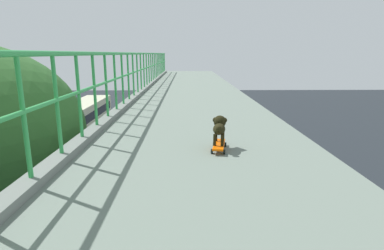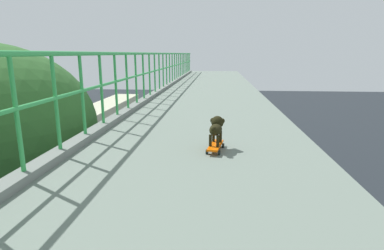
{
  "view_description": "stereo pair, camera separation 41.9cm",
  "coord_description": "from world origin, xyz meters",
  "px_view_note": "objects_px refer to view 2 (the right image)",
  "views": [
    {
      "loc": [
        1.17,
        -1.96,
        7.17
      ],
      "look_at": [
        1.25,
        2.25,
        6.2
      ],
      "focal_mm": 28.96,
      "sensor_mm": 36.0,
      "label": 1
    },
    {
      "loc": [
        1.59,
        -1.94,
        7.17
      ],
      "look_at": [
        1.25,
        2.25,
        6.2
      ],
      "focal_mm": 28.96,
      "sensor_mm": 36.0,
      "label": 2
    }
  ],
  "objects_px": {
    "car_black_sixth": "(11,198)",
    "toy_skateboard": "(215,146)",
    "city_bus": "(110,117)",
    "small_dog": "(216,127)",
    "car_white_fifth": "(42,245)"
  },
  "relations": [
    {
      "from": "car_black_sixth",
      "to": "small_dog",
      "type": "height_order",
      "value": "small_dog"
    },
    {
      "from": "car_black_sixth",
      "to": "toy_skateboard",
      "type": "relative_size",
      "value": 7.84
    },
    {
      "from": "car_white_fifth",
      "to": "toy_skateboard",
      "type": "height_order",
      "value": "toy_skateboard"
    },
    {
      "from": "toy_skateboard",
      "to": "city_bus",
      "type": "bearing_deg",
      "value": 112.89
    },
    {
      "from": "small_dog",
      "to": "toy_skateboard",
      "type": "bearing_deg",
      "value": -96.78
    },
    {
      "from": "city_bus",
      "to": "toy_skateboard",
      "type": "distance_m",
      "value": 24.58
    },
    {
      "from": "car_white_fifth",
      "to": "small_dog",
      "type": "relative_size",
      "value": 9.36
    },
    {
      "from": "city_bus",
      "to": "small_dog",
      "type": "xyz_separation_m",
      "value": [
        9.42,
        -22.22,
        4.55
      ]
    },
    {
      "from": "city_bus",
      "to": "small_dog",
      "type": "relative_size",
      "value": 27.87
    },
    {
      "from": "car_white_fifth",
      "to": "city_bus",
      "type": "relative_size",
      "value": 0.34
    },
    {
      "from": "car_white_fifth",
      "to": "car_black_sixth",
      "type": "bearing_deg",
      "value": 135.95
    },
    {
      "from": "car_white_fifth",
      "to": "toy_skateboard",
      "type": "bearing_deg",
      "value": -41.94
    },
    {
      "from": "city_bus",
      "to": "toy_skateboard",
      "type": "bearing_deg",
      "value": -67.11
    },
    {
      "from": "car_white_fifth",
      "to": "toy_skateboard",
      "type": "relative_size",
      "value": 7.82
    },
    {
      "from": "car_white_fifth",
      "to": "car_black_sixth",
      "type": "relative_size",
      "value": 1.0
    }
  ]
}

